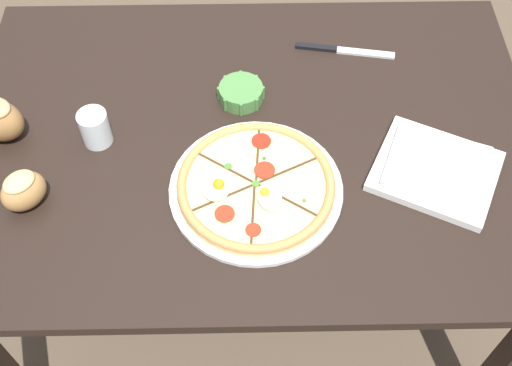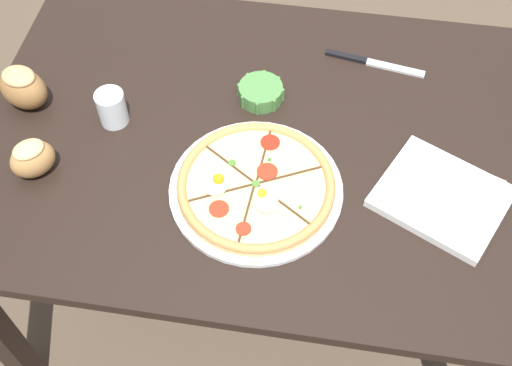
% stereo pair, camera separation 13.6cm
% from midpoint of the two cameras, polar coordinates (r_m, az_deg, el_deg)
% --- Properties ---
extents(ground_plane, '(12.00, 12.00, 0.00)m').
position_cam_midpoint_polar(ground_plane, '(2.09, 2.33, -8.69)').
color(ground_plane, brown).
extents(dining_table, '(1.32, 0.93, 0.73)m').
position_cam_midpoint_polar(dining_table, '(1.55, 3.11, 1.86)').
color(dining_table, black).
rests_on(dining_table, ground_plane).
extents(pizza, '(0.38, 0.38, 0.05)m').
position_cam_midpoint_polar(pizza, '(1.37, 2.81, -0.48)').
color(pizza, white).
rests_on(pizza, dining_table).
extents(ramekin_bowl, '(0.11, 0.11, 0.04)m').
position_cam_midpoint_polar(ramekin_bowl, '(1.54, 2.97, 7.92)').
color(ramekin_bowl, '#4C8442').
rests_on(ramekin_bowl, dining_table).
extents(napkin_folded, '(0.33, 0.31, 0.04)m').
position_cam_midpoint_polar(napkin_folded, '(1.43, 18.86, -1.25)').
color(napkin_folded, white).
rests_on(napkin_folded, dining_table).
extents(bread_piece_near, '(0.12, 0.12, 0.09)m').
position_cam_midpoint_polar(bread_piece_near, '(1.44, -16.77, 1.95)').
color(bread_piece_near, '#B27F47').
rests_on(bread_piece_near, dining_table).
extents(bread_piece_mid, '(0.14, 0.12, 0.11)m').
position_cam_midpoint_polar(bread_piece_mid, '(1.58, -17.72, 7.96)').
color(bread_piece_mid, olive).
rests_on(bread_piece_mid, dining_table).
extents(knife_main, '(0.25, 0.06, 0.01)m').
position_cam_midpoint_polar(knife_main, '(1.67, 12.73, 10.23)').
color(knife_main, silver).
rests_on(knife_main, dining_table).
extents(water_glass, '(0.07, 0.07, 0.09)m').
position_cam_midpoint_polar(water_glass, '(1.50, -10.15, 6.30)').
color(water_glass, white).
rests_on(water_glass, dining_table).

